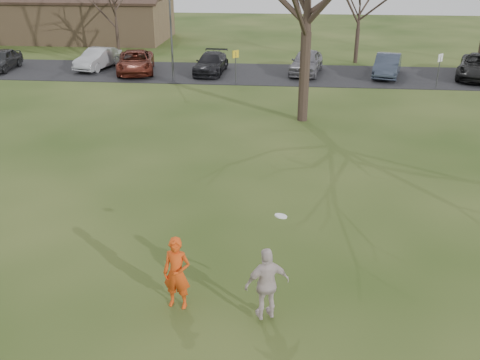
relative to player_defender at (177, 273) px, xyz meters
name	(u,v)px	position (x,y,z in m)	size (l,w,h in m)	color
ground	(224,305)	(1.07, 0.11, -0.90)	(120.00, 120.00, 0.00)	#1E380F
parking_strip	(270,74)	(1.07, 25.11, -0.88)	(62.00, 6.50, 0.04)	black
player_defender	(177,273)	(0.00, 0.00, 0.00)	(0.66, 0.43, 1.80)	#D84311
car_0	(1,60)	(-17.25, 24.66, -0.18)	(1.61, 4.01, 1.37)	#29292B
car_1	(98,59)	(-10.85, 25.66, -0.17)	(1.46, 4.17, 1.38)	#A7A9AD
car_2	(136,62)	(-7.92, 24.71, -0.16)	(2.33, 5.04, 1.40)	#5E2116
car_3	(211,63)	(-2.89, 25.01, -0.21)	(1.82, 4.47, 1.30)	black
car_4	(306,62)	(3.41, 25.43, -0.10)	(1.81, 4.49, 1.53)	slate
car_5	(387,65)	(8.61, 25.13, -0.15)	(1.50, 4.29, 1.41)	#303948
car_6	(480,67)	(14.37, 25.13, -0.11)	(2.48, 5.38, 1.49)	black
catching_play	(267,284)	(2.10, -0.34, 0.09)	(1.12, 0.79, 2.53)	beige
building	(56,17)	(-18.93, 38.11, 1.03)	(20.60, 8.50, 5.14)	#8C6D4C
lamp_post	(170,16)	(-4.93, 22.61, 3.07)	(0.34, 0.34, 6.27)	#47474C
sign_yellow	(236,61)	(-0.93, 22.11, 0.55)	(0.35, 0.35, 2.08)	#47474C
sign_white	(439,65)	(11.07, 22.11, 0.55)	(0.35, 0.35, 2.08)	#47474C
small_tree_row	(336,6)	(5.45, 30.17, 2.99)	(55.00, 5.90, 8.50)	#352821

